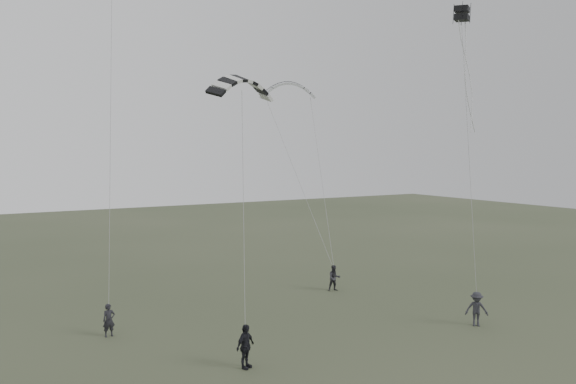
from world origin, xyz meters
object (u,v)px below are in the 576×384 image
kite_box (462,14)px  kite_pale_large (288,83)px  flyer_left (109,320)px  flyer_far (477,309)px  flyer_center (245,346)px  flyer_right (334,278)px  kite_striped (242,79)px

kite_box → kite_pale_large: bearing=67.6°
flyer_left → flyer_far: 18.67m
flyer_left → kite_pale_large: (14.97, 8.23, 13.26)m
flyer_center → flyer_right: bearing=12.7°
kite_pale_large → kite_striped: (-9.88, -12.80, -1.72)m
flyer_far → kite_striped: size_ratio=0.52×
flyer_far → kite_pale_large: bearing=136.5°
flyer_center → kite_pale_large: bearing=27.3°
flyer_center → flyer_far: bearing=-30.9°
flyer_center → kite_striped: bearing=39.2°
flyer_right → kite_striped: (-9.67, -6.46, 11.50)m
flyer_center → kite_pale_large: kite_pale_large is taller
flyer_right → kite_striped: 16.36m
kite_striped → kite_box: bearing=-24.0°
flyer_center → flyer_far: 12.93m
flyer_left → flyer_center: 8.10m
flyer_right → flyer_far: flyer_far is taller
kite_pale_large → kite_box: bearing=-53.6°
flyer_right → kite_pale_large: (0.20, 6.34, 13.23)m
flyer_far → kite_striped: bearing=-156.2°
kite_pale_large → kite_box: kite_box is taller
flyer_left → kite_pale_large: bearing=26.1°
flyer_far → kite_striped: (-11.81, 3.36, 11.45)m
flyer_far → flyer_right: bearing=142.0°
flyer_right → flyer_center: size_ratio=0.90×
flyer_left → flyer_right: (14.77, 1.89, 0.03)m
kite_box → flyer_center: bearing=152.1°
flyer_left → kite_box: kite_box is taller
kite_pale_large → kite_striped: 16.26m
kite_pale_large → flyer_center: bearing=-99.2°
flyer_left → flyer_far: (16.90, -7.93, 0.09)m
flyer_right → kite_pale_large: size_ratio=0.41×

